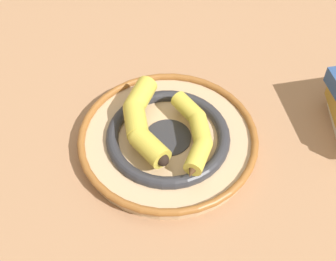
# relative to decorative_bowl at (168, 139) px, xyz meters

# --- Properties ---
(ground_plane) EXTENTS (2.80, 2.80, 0.00)m
(ground_plane) POSITION_rel_decorative_bowl_xyz_m (-0.03, 0.02, -0.02)
(ground_plane) COLOR #A87A56
(decorative_bowl) EXTENTS (0.32, 0.32, 0.04)m
(decorative_bowl) POSITION_rel_decorative_bowl_xyz_m (0.00, 0.00, 0.00)
(decorative_bowl) COLOR tan
(decorative_bowl) RESTS_ON ground_plane
(banana_a) EXTENTS (0.14, 0.18, 0.04)m
(banana_a) POSITION_rel_decorative_bowl_xyz_m (-0.05, -0.01, 0.04)
(banana_a) COLOR gold
(banana_a) RESTS_ON decorative_bowl
(banana_b) EXTENTS (0.12, 0.16, 0.03)m
(banana_b) POSITION_rel_decorative_bowl_xyz_m (0.05, 0.01, 0.03)
(banana_b) COLOR gold
(banana_b) RESTS_ON decorative_bowl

